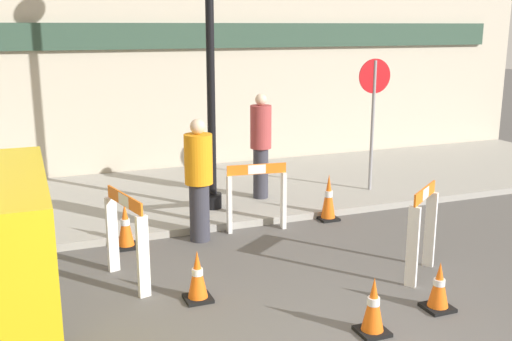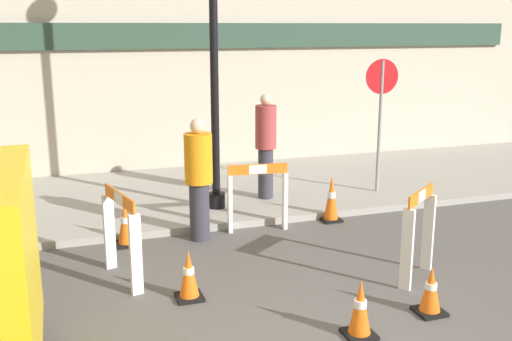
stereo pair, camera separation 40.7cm
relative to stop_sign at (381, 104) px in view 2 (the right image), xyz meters
The scene contains 13 objects.
sidewalk_slab 3.76m from the stop_sign, 162.01° to the left, with size 18.00×3.85×0.11m.
storefront_facade 4.57m from the stop_sign, 136.69° to the left, with size 18.00×0.22×5.50m.
stop_sign is the anchor object (origin of this frame).
barricade_0 5.34m from the stop_sign, 154.71° to the right, with size 0.35×0.96×1.11m.
barricade_1 3.75m from the stop_sign, 112.19° to the right, with size 0.71×0.58×1.13m.
barricade_2 3.01m from the stop_sign, 158.51° to the right, with size 0.91×0.24×1.02m.
traffic_cone_0 4.87m from the stop_sign, 167.08° to the right, with size 0.30×0.30×0.65m.
traffic_cone_1 2.13m from the stop_sign, 144.53° to the right, with size 0.30×0.30×0.74m.
traffic_cone_2 5.25m from the stop_sign, 143.87° to the right, with size 0.30×0.30×0.59m.
traffic_cone_3 4.71m from the stop_sign, 112.58° to the right, with size 0.30×0.30×0.54m.
traffic_cone_4 5.28m from the stop_sign, 121.59° to the right, with size 0.30×0.30×0.60m.
person_worker 3.77m from the stop_sign, 162.26° to the right, with size 0.56×0.56×1.76m.
person_pedestrian 2.13m from the stop_sign, behind, with size 0.42×0.42×1.79m.
Camera 2 is at (-2.13, -3.74, 3.00)m, focal length 42.00 mm.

